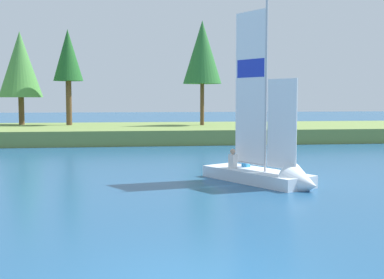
% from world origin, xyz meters
% --- Properties ---
extents(shore_bank, '(80.00, 11.41, 0.97)m').
position_xyz_m(shore_bank, '(0.00, 29.17, 0.48)').
color(shore_bank, olive).
rests_on(shore_bank, ground).
extents(shoreline_tree_left, '(3.25, 3.25, 7.04)m').
position_xyz_m(shoreline_tree_left, '(-8.95, 31.88, 5.51)').
color(shoreline_tree_left, brown).
rests_on(shoreline_tree_left, shore_bank).
extents(shoreline_tree_midleft, '(2.20, 2.20, 7.15)m').
position_xyz_m(shoreline_tree_midleft, '(-5.33, 31.07, 6.09)').
color(shoreline_tree_midleft, brown).
rests_on(shoreline_tree_midleft, shore_bank).
extents(shoreline_tree_centre, '(2.88, 2.88, 7.78)m').
position_xyz_m(shoreline_tree_centre, '(4.61, 29.70, 6.38)').
color(shoreline_tree_centre, brown).
rests_on(shoreline_tree_centre, shore_bank).
extents(sailboat, '(3.62, 4.92, 6.79)m').
position_xyz_m(sailboat, '(3.97, 8.98, 0.47)').
color(sailboat, silver).
rests_on(sailboat, ground).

